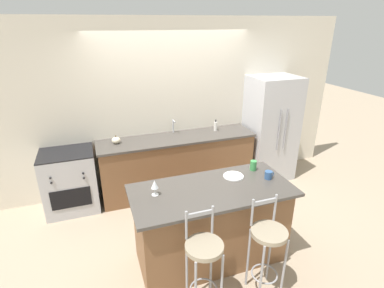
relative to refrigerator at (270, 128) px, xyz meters
name	(u,v)px	position (x,y,z in m)	size (l,w,h in m)	color
ground_plane	(185,199)	(-1.67, -0.31, -0.90)	(18.00, 18.00, 0.00)	tan
wall_back	(171,106)	(-1.67, 0.35, 0.45)	(6.00, 0.07, 2.70)	beige
back_counter	(177,163)	(-1.67, 0.05, -0.43)	(2.47, 0.64, 0.94)	brown
sink_faucet	(173,125)	(-1.67, 0.24, 0.18)	(0.02, 0.13, 0.22)	#ADAFB5
kitchen_island	(211,224)	(-1.76, -1.59, -0.42)	(1.78, 0.82, 0.94)	brown
refrigerator	(270,128)	(0.00, 0.00, 0.00)	(0.78, 0.69, 1.79)	#BCBCC1
oven_range	(70,181)	(-3.31, 0.03, -0.44)	(0.73, 0.62, 0.92)	#B7B7BC
bar_stool_near	(204,258)	(-2.09, -2.19, -0.28)	(0.35, 0.35, 1.07)	#99999E
bar_stool_far	(268,243)	(-1.43, -2.22, -0.28)	(0.35, 0.35, 1.07)	#99999E
dinner_plate	(233,176)	(-1.42, -1.42, 0.05)	(0.24, 0.24, 0.02)	white
wine_glass	(155,185)	(-2.37, -1.50, 0.16)	(0.08, 0.08, 0.17)	white
coffee_mug	(269,175)	(-1.06, -1.59, 0.09)	(0.12, 0.09, 0.09)	#335689
tumbler_cup	(253,165)	(-1.12, -1.34, 0.10)	(0.08, 0.08, 0.12)	#3D934C
pumpkin_decoration	(116,140)	(-2.60, 0.09, 0.09)	(0.13, 0.13, 0.12)	beige
soap_bottle	(216,126)	(-0.98, 0.12, 0.12)	(0.06, 0.06, 0.19)	silver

